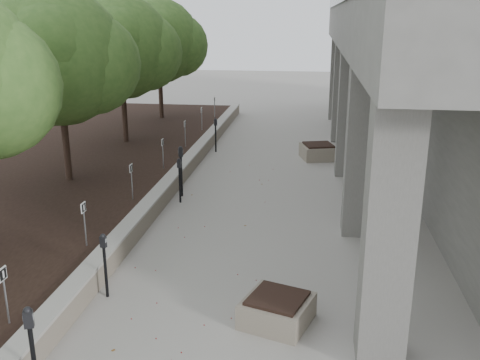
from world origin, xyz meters
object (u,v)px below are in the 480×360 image
Objects in this scene: parking_meter_1 at (33,355)px; parking_meter_2 at (105,266)px; parking_meter_4 at (181,171)px; parking_meter_5 at (216,135)px; crabapple_tree_3 at (60,86)px; planter_back at (318,151)px; planter_front at (277,309)px; parking_meter_3 at (180,181)px; crabapple_tree_4 at (122,69)px; crabapple_tree_5 at (159,59)px.

parking_meter_2 is (-0.11, 2.84, -0.08)m from parking_meter_1.
parking_meter_5 is (0.04, 5.31, -0.09)m from parking_meter_4.
crabapple_tree_3 is 6.85m from parking_meter_5.
crabapple_tree_3 reaches higher than parking_meter_2.
parking_meter_2 is 0.85× the size of parking_meter_4.
parking_meter_5 is (3.42, 5.39, -2.47)m from crabapple_tree_3.
parking_meter_4 is 6.26m from planter_back.
crabapple_tree_3 is at bearing 136.42° from planter_front.
parking_meter_4 is at bearing -110.81° from parking_meter_5.
parking_meter_3 reaches higher than parking_meter_2.
crabapple_tree_4 is 13.36m from planter_front.
planter_back is at bearing 53.52° from parking_meter_1.
parking_meter_3 is 0.86× the size of parking_meter_4.
parking_meter_2 is at bearing -72.61° from crabapple_tree_4.
crabapple_tree_3 is 5.12× the size of planter_front.
planter_front is at bearing 16.86° from parking_meter_1.
parking_meter_2 is 1.08× the size of planter_back.
parking_meter_2 is at bearing 71.49° from parking_meter_1.
parking_meter_3 is (3.47, -5.47, -2.48)m from crabapple_tree_4.
parking_meter_5 reaches higher than parking_meter_2.
crabapple_tree_3 is at bearing -142.72° from parking_meter_5.
parking_meter_4 is 5.31m from parking_meter_5.
parking_meter_1 is 8.74m from parking_meter_4.
planter_front is 11.22m from planter_back.
parking_meter_5 is at bearing 173.17° from planter_back.
crabapple_tree_4 and crabapple_tree_5 have the same top height.
parking_meter_4 reaches higher than planter_back.
crabapple_tree_5 is 4.16× the size of parking_meter_5.
crabapple_tree_5 is at bearing 90.00° from crabapple_tree_4.
planter_front is at bearing -1.23° from parking_meter_2.
planter_back is at bearing 76.76° from parking_meter_2.
parking_meter_5 is at bearing 6.58° from crabapple_tree_4.
parking_meter_2 is (3.39, -10.81, -2.49)m from crabapple_tree_4.
parking_meter_5 is (3.42, -4.61, -2.47)m from crabapple_tree_5.
crabapple_tree_4 is 4.16× the size of parking_meter_5.
crabapple_tree_5 is 4.29× the size of parking_meter_2.
crabapple_tree_5 is (0.00, 10.00, 0.00)m from crabapple_tree_3.
crabapple_tree_5 is 4.64× the size of planter_back.
crabapple_tree_5 is 11.31m from parking_meter_3.
parking_meter_1 is (3.50, -13.65, -2.40)m from crabapple_tree_4.
parking_meter_4 reaches higher than parking_meter_2.
parking_meter_4 is 1.13× the size of parking_meter_5.
parking_meter_5 reaches higher than parking_meter_3.
crabapple_tree_4 is 4.24× the size of parking_meter_3.
parking_meter_3 is (0.08, 5.34, 0.01)m from parking_meter_2.
crabapple_tree_5 is 19.12m from parking_meter_1.
parking_meter_4 is at bearing -71.18° from crabapple_tree_5.
parking_meter_2 reaches higher than planter_front.
parking_meter_4 is 7.13m from planter_front.
planter_front is at bearing -43.58° from crabapple_tree_3.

